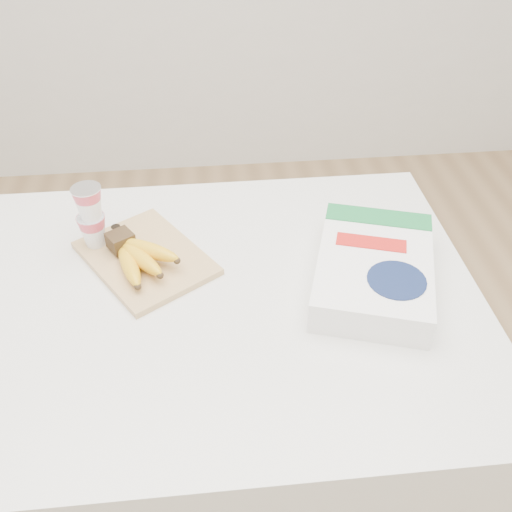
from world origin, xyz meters
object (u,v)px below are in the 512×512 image
(cutting_board, at_px, (146,258))
(cereal_box, at_px, (374,269))
(bananas, at_px, (137,256))
(yogurt_stack, at_px, (91,215))
(table, at_px, (188,432))

(cutting_board, bearing_deg, cereal_box, -47.38)
(cutting_board, height_order, bananas, bananas)
(bananas, relative_size, yogurt_stack, 1.27)
(cutting_board, bearing_deg, bananas, -146.75)
(cutting_board, relative_size, yogurt_stack, 1.96)
(table, xyz_separation_m, bananas, (-0.06, 0.09, 0.48))
(bananas, distance_m, cereal_box, 0.46)
(bananas, bearing_deg, table, -54.71)
(yogurt_stack, bearing_deg, cereal_box, -16.45)
(table, bearing_deg, bananas, 125.29)
(table, relative_size, bananas, 6.79)
(cutting_board, relative_size, cereal_box, 0.75)
(table, bearing_deg, cutting_board, 113.92)
(yogurt_stack, xyz_separation_m, cereal_box, (0.54, -0.16, -0.05))
(cutting_board, height_order, yogurt_stack, yogurt_stack)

